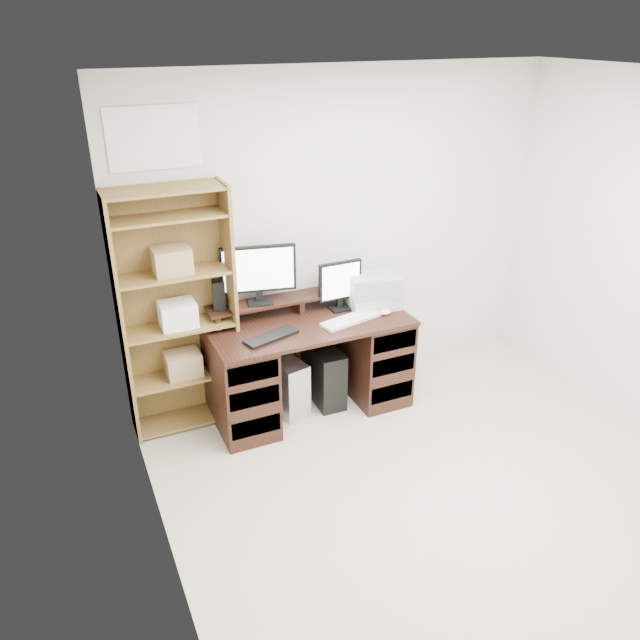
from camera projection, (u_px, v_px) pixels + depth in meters
room at (510, 344)px, 3.21m from camera, size 3.54×4.04×2.54m
desk at (309, 363)px, 4.78m from camera, size 1.50×0.70×0.75m
riser_shelf at (297, 299)px, 4.75m from camera, size 1.40×0.22×0.12m
monitor_wide at (258, 271)px, 4.53m from camera, size 0.55×0.18×0.44m
monitor_small at (340, 283)px, 4.73m from camera, size 0.35×0.13×0.38m
speaker at (219, 295)px, 4.47m from camera, size 0.10×0.10×0.22m
keyboard_black at (271, 337)px, 4.36m from camera, size 0.42×0.24×0.02m
keyboard_white at (351, 319)px, 4.62m from camera, size 0.50×0.25×0.02m
mouse at (385, 312)px, 4.71m from camera, size 0.12×0.10×0.04m
printer at (373, 300)px, 4.84m from camera, size 0.42×0.34×0.09m
basket at (374, 285)px, 4.79m from camera, size 0.43×0.35×0.16m
tower_silver at (284, 384)px, 4.83m from camera, size 0.28×0.47×0.44m
tower_black at (324, 373)px, 4.94m from camera, size 0.21×0.47×0.47m
bookshelf at (177, 311)px, 4.38m from camera, size 0.80×0.30×1.80m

